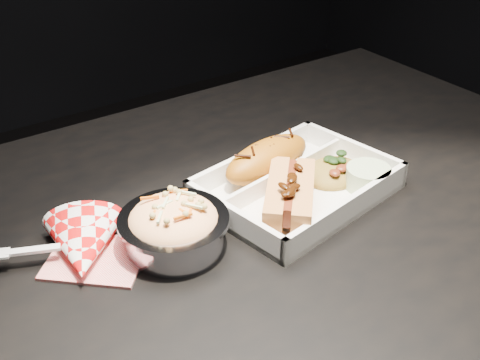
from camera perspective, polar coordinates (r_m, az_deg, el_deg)
name	(u,v)px	position (r m, az deg, el deg)	size (l,w,h in m)	color
dining_table	(240,285)	(0.81, 0.00, -9.93)	(1.20, 0.80, 0.75)	black
food_tray	(296,188)	(0.82, 5.38, -0.80)	(0.28, 0.22, 0.04)	white
fried_pastry	(267,159)	(0.84, 2.61, 2.01)	(0.15, 0.06, 0.05)	#A05A10
hotdog	(290,195)	(0.76, 4.75, -1.41)	(0.13, 0.14, 0.06)	#D28847
fried_rice_mound	(334,166)	(0.85, 8.90, 1.31)	(0.09, 0.08, 0.03)	olive
cupcake_liner	(368,178)	(0.83, 12.02, 0.23)	(0.06, 0.06, 0.03)	#B2C998
foil_coleslaw_cup	(174,226)	(0.71, -6.29, -4.31)	(0.13, 0.13, 0.07)	silver
napkin_fork	(83,247)	(0.72, -14.62, -6.16)	(0.18, 0.15, 0.10)	red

